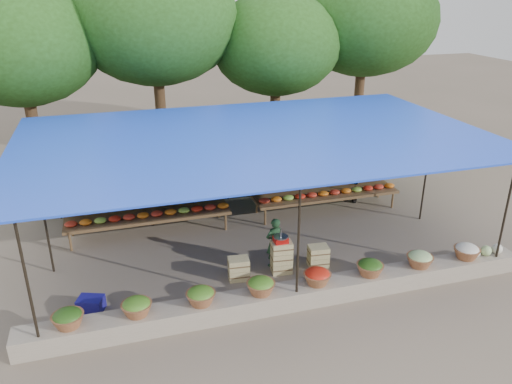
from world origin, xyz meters
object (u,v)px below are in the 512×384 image
object	(u,v)px
weighing_scale	(281,239)
blue_crate_back	(91,304)
vendor_seated	(274,242)
blue_crate_front	(35,338)
crate_counter	(280,260)

from	to	relation	value
weighing_scale	blue_crate_back	distance (m)	4.18
vendor_seated	blue_crate_front	distance (m)	5.25
vendor_seated	blue_crate_back	distance (m)	4.14
blue_crate_front	weighing_scale	bearing A→B (deg)	4.10
crate_counter	blue_crate_back	xyz separation A→B (m)	(-4.11, -0.28, -0.16)
blue_crate_front	vendor_seated	bearing A→B (deg)	7.59
vendor_seated	crate_counter	bearing A→B (deg)	82.30
weighing_scale	blue_crate_front	size ratio (longest dim) A/B	0.68
blue_crate_front	blue_crate_back	world-z (taller)	blue_crate_front
weighing_scale	blue_crate_front	xyz separation A→B (m)	(-5.08, -1.08, -0.70)
vendor_seated	blue_crate_back	xyz separation A→B (m)	(-4.07, -0.60, -0.46)
crate_counter	vendor_seated	distance (m)	0.43
blue_crate_back	vendor_seated	bearing A→B (deg)	29.35
vendor_seated	blue_crate_back	bearing A→B (deg)	-6.65
weighing_scale	blue_crate_back	world-z (taller)	weighing_scale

